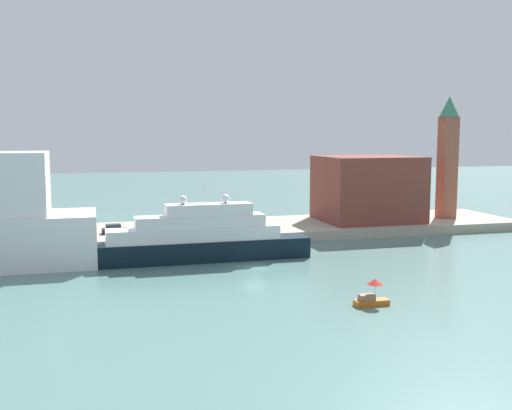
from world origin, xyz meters
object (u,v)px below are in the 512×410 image
at_px(person_figure, 153,228).
at_px(bell_tower, 448,153).
at_px(harbor_building, 368,188).
at_px(mooring_bollard, 209,233).
at_px(large_yacht, 202,238).
at_px(small_motorboat, 372,295).
at_px(work_barge, 37,257).
at_px(parked_car, 114,229).

bearing_deg(person_figure, bell_tower, 2.68).
distance_m(harbor_building, mooring_bollard, 32.20).
relative_size(harbor_building, bell_tower, 0.75).
height_order(large_yacht, small_motorboat, large_yacht).
distance_m(small_motorboat, work_barge, 47.19).
distance_m(work_barge, bell_tower, 73.48).
height_order(large_yacht, person_figure, large_yacht).
height_order(small_motorboat, mooring_bollard, small_motorboat).
bearing_deg(mooring_bollard, small_motorboat, -75.56).
bearing_deg(bell_tower, harbor_building, 176.53).
bearing_deg(mooring_bollard, work_barge, -169.23).
bearing_deg(bell_tower, small_motorboat, -129.92).
xyz_separation_m(small_motorboat, bell_tower, (36.78, 43.96, 12.69)).
distance_m(work_barge, person_figure, 19.22).
bearing_deg(large_yacht, small_motorboat, -63.74).
bearing_deg(work_barge, small_motorboat, -42.99).
bearing_deg(harbor_building, bell_tower, -3.47).
distance_m(large_yacht, person_figure, 16.49).
bearing_deg(harbor_building, work_barge, -167.13).
bearing_deg(mooring_bollard, large_yacht, -105.86).
relative_size(small_motorboat, person_figure, 2.14).
bearing_deg(parked_car, person_figure, -10.39).
bearing_deg(person_figure, mooring_bollard, -28.43).
height_order(large_yacht, parked_car, large_yacht).
xyz_separation_m(harbor_building, person_figure, (-38.96, -3.50, -5.05)).
bearing_deg(person_figure, harbor_building, 5.14).
height_order(harbor_building, mooring_bollard, harbor_building).
bearing_deg(small_motorboat, work_barge, 137.01).
bearing_deg(harbor_building, small_motorboat, -115.27).
height_order(work_barge, harbor_building, harbor_building).
bearing_deg(person_figure, small_motorboat, -66.78).
bearing_deg(bell_tower, mooring_bollard, -171.37).
distance_m(large_yacht, harbor_building, 39.17).
xyz_separation_m(small_motorboat, work_barge, (-34.51, 32.18, -0.62)).
bearing_deg(mooring_bollard, harbor_building, 14.55).
xyz_separation_m(bell_tower, mooring_bollard, (-46.29, -7.02, -11.88)).
height_order(small_motorboat, work_barge, small_motorboat).
relative_size(harbor_building, person_figure, 10.12).
xyz_separation_m(bell_tower, person_figure, (-54.54, -2.56, -11.42)).
relative_size(harbor_building, mooring_bollard, 27.27).
xyz_separation_m(bell_tower, parked_car, (-60.48, -1.47, -11.56)).
bearing_deg(work_barge, large_yacht, -16.47).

